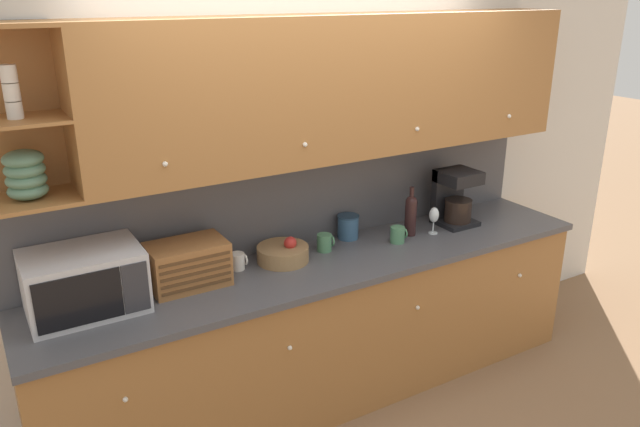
{
  "coord_description": "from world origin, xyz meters",
  "views": [
    {
      "loc": [
        -1.76,
        -3.2,
        2.45
      ],
      "look_at": [
        0.0,
        -0.22,
        1.19
      ],
      "focal_mm": 35.0,
      "sensor_mm": 36.0,
      "label": 1
    }
  ],
  "objects_px": {
    "storage_canister": "(348,227)",
    "wine_bottle": "(411,213)",
    "microwave": "(84,281)",
    "bread_box": "(188,264)",
    "fruit_basket": "(283,253)",
    "mug": "(325,242)",
    "mug_patterned_third": "(238,261)",
    "wine_glass": "(434,216)",
    "mug_blue_second": "(398,235)",
    "coffee_maker": "(455,197)"
  },
  "relations": [
    {
      "from": "bread_box",
      "to": "fruit_basket",
      "type": "height_order",
      "value": "bread_box"
    },
    {
      "from": "storage_canister",
      "to": "wine_bottle",
      "type": "distance_m",
      "value": 0.42
    },
    {
      "from": "storage_canister",
      "to": "mug_blue_second",
      "type": "xyz_separation_m",
      "value": [
        0.23,
        -0.22,
        -0.03
      ]
    },
    {
      "from": "mug",
      "to": "wine_glass",
      "type": "relative_size",
      "value": 0.59
    },
    {
      "from": "coffee_maker",
      "to": "storage_canister",
      "type": "bearing_deg",
      "value": 169.79
    },
    {
      "from": "microwave",
      "to": "bread_box",
      "type": "distance_m",
      "value": 0.53
    },
    {
      "from": "fruit_basket",
      "to": "wine_bottle",
      "type": "xyz_separation_m",
      "value": [
        0.9,
        -0.05,
        0.1
      ]
    },
    {
      "from": "mug",
      "to": "coffee_maker",
      "type": "height_order",
      "value": "coffee_maker"
    },
    {
      "from": "wine_bottle",
      "to": "mug",
      "type": "bearing_deg",
      "value": 174.54
    },
    {
      "from": "mug_patterned_third",
      "to": "bread_box",
      "type": "bearing_deg",
      "value": -171.3
    },
    {
      "from": "bread_box",
      "to": "mug_blue_second",
      "type": "distance_m",
      "value": 1.35
    },
    {
      "from": "mug",
      "to": "mug_blue_second",
      "type": "height_order",
      "value": "mug"
    },
    {
      "from": "microwave",
      "to": "wine_bottle",
      "type": "height_order",
      "value": "wine_bottle"
    },
    {
      "from": "storage_canister",
      "to": "mug_blue_second",
      "type": "height_order",
      "value": "storage_canister"
    },
    {
      "from": "microwave",
      "to": "wine_bottle",
      "type": "relative_size",
      "value": 1.7
    },
    {
      "from": "mug",
      "to": "wine_glass",
      "type": "xyz_separation_m",
      "value": [
        0.76,
        -0.12,
        0.07
      ]
    },
    {
      "from": "microwave",
      "to": "storage_canister",
      "type": "xyz_separation_m",
      "value": [
        1.64,
        0.14,
        -0.08
      ]
    },
    {
      "from": "microwave",
      "to": "storage_canister",
      "type": "distance_m",
      "value": 1.65
    },
    {
      "from": "mug_patterned_third",
      "to": "coffee_maker",
      "type": "xyz_separation_m",
      "value": [
        1.56,
        -0.06,
        0.14
      ]
    },
    {
      "from": "coffee_maker",
      "to": "wine_bottle",
      "type": "bearing_deg",
      "value": -177.33
    },
    {
      "from": "bread_box",
      "to": "wine_bottle",
      "type": "distance_m",
      "value": 1.49
    },
    {
      "from": "bread_box",
      "to": "mug",
      "type": "bearing_deg",
      "value": 1.61
    },
    {
      "from": "fruit_basket",
      "to": "mug_blue_second",
      "type": "height_order",
      "value": "fruit_basket"
    },
    {
      "from": "storage_canister",
      "to": "wine_bottle",
      "type": "xyz_separation_m",
      "value": [
        0.38,
        -0.16,
        0.07
      ]
    },
    {
      "from": "storage_canister",
      "to": "microwave",
      "type": "bearing_deg",
      "value": -175.26
    },
    {
      "from": "microwave",
      "to": "fruit_basket",
      "type": "height_order",
      "value": "microwave"
    },
    {
      "from": "wine_glass",
      "to": "mug",
      "type": "bearing_deg",
      "value": 171.13
    },
    {
      "from": "microwave",
      "to": "storage_canister",
      "type": "height_order",
      "value": "microwave"
    },
    {
      "from": "storage_canister",
      "to": "coffee_maker",
      "type": "relative_size",
      "value": 0.41
    },
    {
      "from": "mug",
      "to": "microwave",
      "type": "bearing_deg",
      "value": -178.44
    },
    {
      "from": "wine_glass",
      "to": "wine_bottle",
      "type": "bearing_deg",
      "value": 157.63
    },
    {
      "from": "bread_box",
      "to": "fruit_basket",
      "type": "distance_m",
      "value": 0.59
    },
    {
      "from": "fruit_basket",
      "to": "wine_bottle",
      "type": "relative_size",
      "value": 0.94
    },
    {
      "from": "fruit_basket",
      "to": "coffee_maker",
      "type": "distance_m",
      "value": 1.3
    },
    {
      "from": "mug_blue_second",
      "to": "coffee_maker",
      "type": "bearing_deg",
      "value": 8.54
    },
    {
      "from": "microwave",
      "to": "bread_box",
      "type": "relative_size",
      "value": 1.34
    },
    {
      "from": "fruit_basket",
      "to": "coffee_maker",
      "type": "bearing_deg",
      "value": -1.44
    },
    {
      "from": "microwave",
      "to": "mug",
      "type": "xyz_separation_m",
      "value": [
        1.41,
        0.04,
        -0.11
      ]
    },
    {
      "from": "mug",
      "to": "wine_bottle",
      "type": "bearing_deg",
      "value": -5.46
    },
    {
      "from": "wine_bottle",
      "to": "bread_box",
      "type": "bearing_deg",
      "value": 178.69
    },
    {
      "from": "microwave",
      "to": "mug_blue_second",
      "type": "distance_m",
      "value": 1.88
    },
    {
      "from": "microwave",
      "to": "mug_patterned_third",
      "type": "relative_size",
      "value": 5.62
    },
    {
      "from": "mug_blue_second",
      "to": "bread_box",
      "type": "bearing_deg",
      "value": 175.91
    },
    {
      "from": "bread_box",
      "to": "mug_blue_second",
      "type": "xyz_separation_m",
      "value": [
        1.34,
        -0.1,
        -0.07
      ]
    },
    {
      "from": "microwave",
      "to": "storage_canister",
      "type": "relative_size",
      "value": 3.59
    },
    {
      "from": "mug",
      "to": "wine_bottle",
      "type": "relative_size",
      "value": 0.33
    },
    {
      "from": "bread_box",
      "to": "mug_patterned_third",
      "type": "bearing_deg",
      "value": 8.7
    },
    {
      "from": "wine_glass",
      "to": "storage_canister",
      "type": "bearing_deg",
      "value": 157.65
    },
    {
      "from": "mug_patterned_third",
      "to": "storage_canister",
      "type": "relative_size",
      "value": 0.64
    },
    {
      "from": "wine_glass",
      "to": "coffee_maker",
      "type": "xyz_separation_m",
      "value": [
        0.24,
        0.08,
        0.07
      ]
    }
  ]
}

